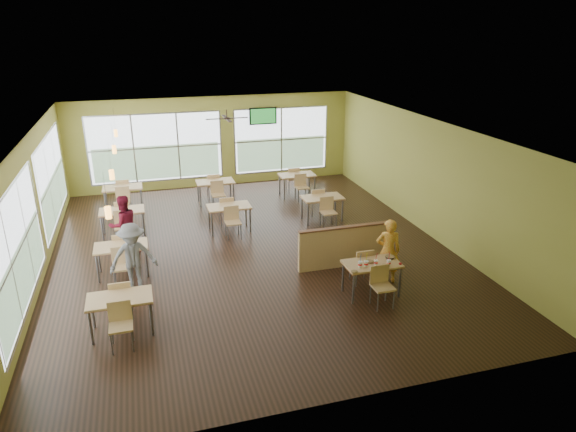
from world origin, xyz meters
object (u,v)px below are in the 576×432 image
at_px(half_wall_divider, 346,246).
at_px(man_plaid, 388,251).
at_px(food_basket, 390,257).
at_px(main_table, 372,268).

distance_m(half_wall_divider, man_plaid, 1.20).
height_order(half_wall_divider, man_plaid, man_plaid).
height_order(man_plaid, food_basket, man_plaid).
bearing_deg(main_table, man_plaid, 36.41).
height_order(half_wall_divider, food_basket, half_wall_divider).
height_order(main_table, food_basket, main_table).
bearing_deg(food_basket, half_wall_divider, 109.30).
xyz_separation_m(main_table, man_plaid, (0.60, 0.44, 0.13)).
distance_m(main_table, half_wall_divider, 1.45).
height_order(main_table, man_plaid, man_plaid).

